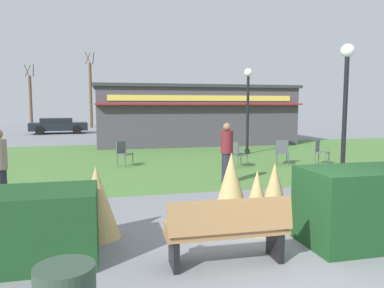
# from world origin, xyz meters

# --- Properties ---
(ground_plane) EXTENTS (80.00, 80.00, 0.00)m
(ground_plane) POSITION_xyz_m (0.00, 0.00, 0.00)
(ground_plane) COLOR slate
(lawn_patch) EXTENTS (36.00, 12.00, 0.01)m
(lawn_patch) POSITION_xyz_m (0.00, 10.41, 0.00)
(lawn_patch) COLOR #4C7A38
(lawn_patch) RESTS_ON ground_plane
(park_bench) EXTENTS (1.71, 0.55, 0.95)m
(park_bench) POSITION_xyz_m (-0.77, 0.26, 0.48)
(park_bench) COLOR #9E7547
(park_bench) RESTS_ON ground_plane
(hedge_left) EXTENTS (2.19, 1.10, 1.01)m
(hedge_left) POSITION_xyz_m (-3.59, 0.96, 0.51)
(hedge_left) COLOR #19421E
(hedge_left) RESTS_ON ground_plane
(hedge_right) EXTENTS (1.93, 1.10, 1.20)m
(hedge_right) POSITION_xyz_m (1.58, 0.53, 0.60)
(hedge_right) COLOR #19421E
(hedge_right) RESTS_ON ground_plane
(ornamental_grass_behind_left) EXTENTS (0.60, 0.60, 1.08)m
(ornamental_grass_behind_left) POSITION_xyz_m (0.14, 1.39, 0.54)
(ornamental_grass_behind_left) COLOR tan
(ornamental_grass_behind_left) RESTS_ON ground_plane
(ornamental_grass_behind_right) EXTENTS (0.60, 0.60, 1.07)m
(ornamental_grass_behind_right) POSITION_xyz_m (0.84, 2.15, 0.54)
(ornamental_grass_behind_right) COLOR tan
(ornamental_grass_behind_right) RESTS_ON ground_plane
(ornamental_grass_behind_center) EXTENTS (0.73, 0.73, 1.28)m
(ornamental_grass_behind_center) POSITION_xyz_m (-0.04, 2.19, 0.64)
(ornamental_grass_behind_center) COLOR tan
(ornamental_grass_behind_center) RESTS_ON ground_plane
(ornamental_grass_behind_far) EXTENTS (0.77, 0.77, 1.19)m
(ornamental_grass_behind_far) POSITION_xyz_m (-2.52, 1.76, 0.59)
(ornamental_grass_behind_far) COLOR tan
(ornamental_grass_behind_far) RESTS_ON ground_plane
(lamppost_mid) EXTENTS (0.36, 0.36, 3.78)m
(lamppost_mid) POSITION_xyz_m (3.91, 4.33, 2.40)
(lamppost_mid) COLOR black
(lamppost_mid) RESTS_ON ground_plane
(lamppost_far) EXTENTS (0.36, 0.36, 3.78)m
(lamppost_far) POSITION_xyz_m (3.85, 11.06, 2.40)
(lamppost_far) COLOR black
(lamppost_far) RESTS_ON ground_plane
(food_kiosk) EXTENTS (11.01, 5.19, 3.24)m
(food_kiosk) POSITION_xyz_m (2.62, 16.30, 1.63)
(food_kiosk) COLOR #47424C
(food_kiosk) RESTS_ON ground_plane
(cafe_chair_west) EXTENTS (0.62, 0.62, 0.89)m
(cafe_chair_west) POSITION_xyz_m (5.37, 7.70, 0.53)
(cafe_chair_west) COLOR #4C5156
(cafe_chair_west) RESTS_ON ground_plane
(cafe_chair_east) EXTENTS (0.56, 0.56, 0.89)m
(cafe_chair_east) POSITION_xyz_m (3.95, 7.91, 0.53)
(cafe_chair_east) COLOR #4C5156
(cafe_chair_east) RESTS_ON ground_plane
(cafe_chair_center) EXTENTS (0.53, 0.53, 0.89)m
(cafe_chair_center) POSITION_xyz_m (2.15, 7.74, 0.53)
(cafe_chair_center) COLOR #4C5156
(cafe_chair_center) RESTS_ON ground_plane
(cafe_chair_north) EXTENTS (0.62, 0.62, 0.89)m
(cafe_chair_north) POSITION_xyz_m (-1.73, 8.91, 0.53)
(cafe_chair_north) COLOR #4C5156
(cafe_chair_north) RESTS_ON ground_plane
(person_standing) EXTENTS (0.34, 0.34, 1.69)m
(person_standing) POSITION_xyz_m (0.92, 5.28, 0.86)
(person_standing) COLOR #23232D
(person_standing) RESTS_ON ground_plane
(parked_car_west_slot) EXTENTS (4.34, 2.32, 1.20)m
(parked_car_west_slot) POSITION_xyz_m (-5.80, 25.50, 0.64)
(parked_car_west_slot) COLOR black
(parked_car_west_slot) RESTS_ON ground_plane
(parked_car_center_slot) EXTENTS (4.22, 2.10, 1.20)m
(parked_car_center_slot) POSITION_xyz_m (-0.45, 25.51, 0.64)
(parked_car_center_slot) COLOR #B7BABF
(parked_car_center_slot) RESTS_ON ground_plane
(tree_left_bg) EXTENTS (0.91, 0.96, 7.21)m
(tree_left_bg) POSITION_xyz_m (-3.57, 32.73, 3.24)
(tree_left_bg) COLOR brown
(tree_left_bg) RESTS_ON ground_plane
(tree_right_bg) EXTENTS (0.91, 0.96, 5.97)m
(tree_right_bg) POSITION_xyz_m (-9.08, 33.24, 2.62)
(tree_right_bg) COLOR brown
(tree_right_bg) RESTS_ON ground_plane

